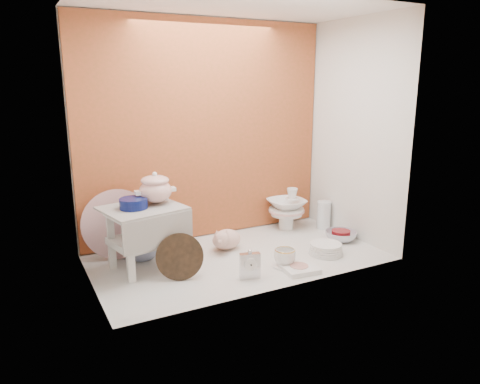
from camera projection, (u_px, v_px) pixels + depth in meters
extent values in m
plane|color=silver|center=(239.00, 257.00, 2.89)|extent=(1.80, 1.80, 0.00)
cube|color=#AD4B2B|center=(205.00, 131.00, 3.14)|extent=(1.80, 0.06, 1.50)
cube|color=silver|center=(81.00, 150.00, 2.30)|extent=(0.06, 1.00, 1.50)
cube|color=silver|center=(355.00, 132.00, 3.11)|extent=(0.06, 1.00, 1.50)
cube|color=white|center=(238.00, 5.00, 2.53)|extent=(1.80, 1.00, 0.06)
cylinder|color=#0A124B|center=(134.00, 203.00, 2.60)|extent=(0.20, 0.20, 0.06)
imported|color=white|center=(141.00, 238.00, 2.84)|extent=(0.34, 0.34, 0.27)
cube|color=silver|center=(250.00, 264.00, 2.56)|extent=(0.12, 0.07, 0.17)
ellipsoid|color=#D5A596|center=(227.00, 239.00, 3.00)|extent=(0.30, 0.26, 0.15)
cylinder|color=white|center=(285.00, 265.00, 2.75)|extent=(0.18, 0.18, 0.01)
imported|color=white|center=(285.00, 257.00, 2.73)|extent=(0.13, 0.13, 0.10)
cube|color=white|center=(299.00, 268.00, 2.69)|extent=(0.22, 0.22, 0.03)
cylinder|color=white|center=(326.00, 249.00, 2.93)|extent=(0.23, 0.23, 0.07)
imported|color=silver|center=(341.00, 236.00, 3.18)|extent=(0.29, 0.29, 0.07)
cylinder|color=silver|center=(324.00, 215.00, 3.43)|extent=(0.11, 0.11, 0.21)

